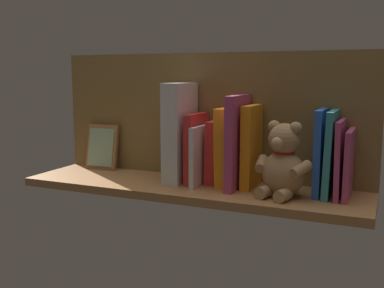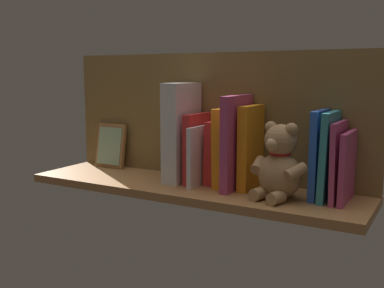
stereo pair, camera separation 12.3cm
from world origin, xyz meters
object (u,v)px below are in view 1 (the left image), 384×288
dictionary_thick_white (180,132)px  teddy_bear (283,163)px  picture_frame_leaning (102,147)px  book_0 (349,164)px

dictionary_thick_white → teddy_bear: bearing=170.8°
dictionary_thick_white → picture_frame_leaning: size_ratio=1.93×
dictionary_thick_white → picture_frame_leaning: 30.85cm
book_0 → teddy_bear: size_ratio=0.89×
book_0 → dictionary_thick_white: size_ratio=0.61×
teddy_bear → book_0: bearing=-145.5°
picture_frame_leaning → teddy_bear: bearing=170.7°
teddy_bear → picture_frame_leaning: 60.68cm
book_0 → teddy_bear: bearing=18.9°
picture_frame_leaning → dictionary_thick_white: bearing=170.6°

